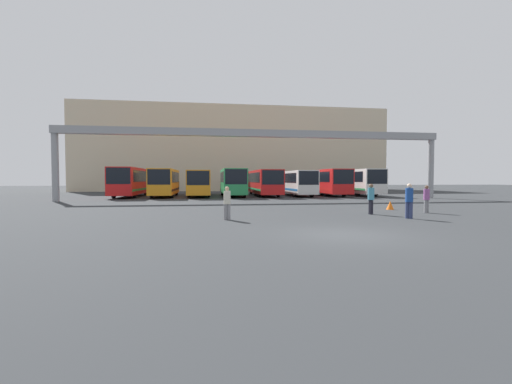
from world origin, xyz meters
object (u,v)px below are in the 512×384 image
at_px(bus_slot_1, 165,181).
at_px(bus_slot_4, 264,181).
at_px(pedestrian_far_center, 371,198).
at_px(bus_slot_5, 297,182).
at_px(bus_slot_7, 355,181).
at_px(traffic_cone, 390,205).
at_px(bus_slot_2, 199,182).
at_px(pedestrian_mid_left, 427,198).
at_px(pedestrian_near_right, 409,200).
at_px(bus_slot_3, 233,181).
at_px(pedestrian_near_left, 227,202).
at_px(bus_slot_0, 131,180).
at_px(bus_slot_6, 325,181).

relative_size(bus_slot_1, bus_slot_4, 0.82).
bearing_deg(bus_slot_1, bus_slot_4, 5.39).
bearing_deg(pedestrian_far_center, bus_slot_5, -0.74).
relative_size(bus_slot_7, traffic_cone, 20.37).
height_order(bus_slot_2, pedestrian_mid_left, bus_slot_2).
xyz_separation_m(bus_slot_7, pedestrian_near_right, (-8.38, -25.16, -0.89)).
distance_m(bus_slot_7, pedestrian_mid_left, 23.29).
bearing_deg(bus_slot_4, bus_slot_1, -174.61).
distance_m(pedestrian_near_right, traffic_cone, 5.39).
bearing_deg(pedestrian_mid_left, pedestrian_far_center, -18.02).
height_order(bus_slot_4, pedestrian_far_center, bus_slot_4).
relative_size(bus_slot_1, bus_slot_5, 1.00).
relative_size(bus_slot_3, pedestrian_far_center, 5.70).
bearing_deg(pedestrian_far_center, pedestrian_near_left, 103.14).
bearing_deg(bus_slot_3, pedestrian_near_left, -94.97).
distance_m(bus_slot_3, bus_slot_5, 7.88).
relative_size(bus_slot_2, pedestrian_mid_left, 7.45).
height_order(bus_slot_0, bus_slot_3, bus_slot_0).
distance_m(bus_slot_1, bus_slot_4, 11.88).
relative_size(bus_slot_6, bus_slot_7, 1.00).
relative_size(bus_slot_3, bus_slot_7, 0.87).
height_order(bus_slot_3, pedestrian_near_right, bus_slot_3).
height_order(bus_slot_7, traffic_cone, bus_slot_7).
distance_m(bus_slot_1, pedestrian_far_center, 26.35).
bearing_deg(pedestrian_far_center, bus_slot_1, 35.93).
xyz_separation_m(bus_slot_3, bus_slot_7, (15.76, 0.79, 0.02)).
xyz_separation_m(bus_slot_6, pedestrian_mid_left, (-1.67, -22.60, -0.96)).
height_order(bus_slot_7, pedestrian_far_center, bus_slot_7).
xyz_separation_m(bus_slot_4, bus_slot_6, (7.88, -0.35, 0.05)).
relative_size(bus_slot_5, pedestrian_mid_left, 6.08).
height_order(bus_slot_1, pedestrian_mid_left, bus_slot_1).
distance_m(bus_slot_6, pedestrian_near_left, 28.08).
xyz_separation_m(bus_slot_2, pedestrian_near_right, (11.32, -25.55, -0.77)).
bearing_deg(pedestrian_near_right, pedestrian_near_left, -132.17).
distance_m(bus_slot_1, pedestrian_near_left, 24.35).
height_order(bus_slot_1, bus_slot_2, bus_slot_1).
relative_size(bus_slot_1, pedestrian_near_left, 6.08).
xyz_separation_m(pedestrian_near_left, pedestrian_mid_left, (12.20, 1.79, -0.00)).
relative_size(bus_slot_6, pedestrian_mid_left, 7.01).
height_order(bus_slot_2, traffic_cone, bus_slot_2).
bearing_deg(bus_slot_3, bus_slot_5, 0.19).
bearing_deg(bus_slot_5, traffic_cone, -86.12).
relative_size(bus_slot_0, bus_slot_7, 0.98).
height_order(bus_slot_2, pedestrian_near_right, bus_slot_2).
height_order(bus_slot_0, bus_slot_1, bus_slot_0).
xyz_separation_m(bus_slot_1, pedestrian_near_right, (15.26, -24.41, -0.85)).
bearing_deg(bus_slot_5, pedestrian_mid_left, -84.06).
bearing_deg(pedestrian_mid_left, bus_slot_6, -116.46).
bearing_deg(pedestrian_far_center, traffic_cone, -42.32).
height_order(bus_slot_1, pedestrian_near_left, bus_slot_1).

